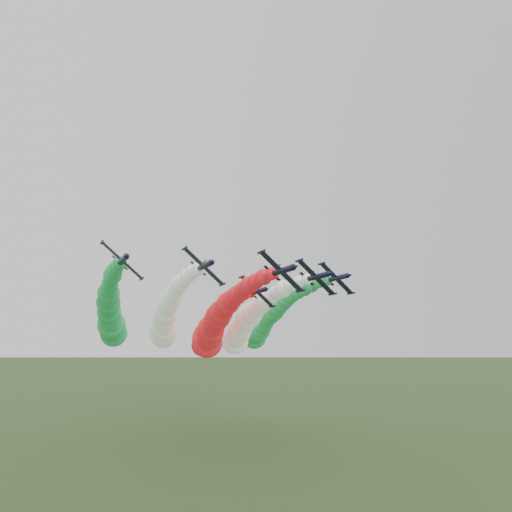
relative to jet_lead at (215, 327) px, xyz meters
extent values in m
plane|color=#3D5D29|center=(-8.42, -33.32, -27.72)|extent=(3000.00, 3000.00, 0.00)
cylinder|color=black|center=(-4.28, -43.99, 6.99)|extent=(1.42, 8.22, 1.42)
cone|color=black|center=(-4.28, -48.83, 6.99)|extent=(1.29, 1.64, 1.29)
cone|color=black|center=(-4.28, -39.51, 6.99)|extent=(1.29, 0.82, 1.29)
ellipsoid|color=black|center=(-4.04, -45.81, 7.27)|extent=(0.93, 1.72, 0.90)
cube|color=black|center=(-4.37, -44.17, 6.89)|extent=(6.76, 1.74, 5.76)
cylinder|color=black|center=(-7.71, -44.17, 9.72)|extent=(0.57, 2.38, 0.57)
cylinder|color=black|center=(-1.02, -44.17, 4.05)|extent=(0.57, 2.38, 0.57)
cube|color=black|center=(-3.60, -40.51, 7.79)|extent=(1.46, 1.37, 1.69)
cube|color=black|center=(-4.19, -40.51, 7.10)|extent=(2.71, 1.01, 2.32)
sphere|color=red|center=(-4.28, -40.79, 6.99)|extent=(2.14, 2.14, 2.14)
sphere|color=red|center=(-4.25, -37.37, 6.86)|extent=(2.80, 2.80, 2.80)
sphere|color=red|center=(-4.17, -33.95, 6.61)|extent=(2.83, 2.83, 2.83)
sphere|color=red|center=(-4.03, -30.53, 6.26)|extent=(3.24, 3.24, 3.24)
sphere|color=red|center=(-3.84, -27.11, 5.84)|extent=(3.09, 3.09, 3.09)
sphere|color=red|center=(-3.60, -23.69, 5.34)|extent=(3.49, 3.49, 3.49)
sphere|color=red|center=(-3.30, -20.27, 4.78)|extent=(3.83, 3.83, 3.83)
sphere|color=red|center=(-2.94, -16.85, 4.16)|extent=(4.66, 4.66, 4.66)
sphere|color=red|center=(-2.53, -13.43, 3.49)|extent=(4.49, 4.49, 4.49)
sphere|color=red|center=(-2.07, -10.01, 2.76)|extent=(5.30, 5.30, 5.30)
sphere|color=red|center=(-1.55, -6.59, 1.99)|extent=(5.75, 5.75, 5.75)
sphere|color=red|center=(-0.98, -3.17, 1.16)|extent=(5.53, 5.53, 5.53)
sphere|color=red|center=(-0.36, 0.25, 0.29)|extent=(5.37, 5.37, 5.37)
sphere|color=red|center=(0.33, 3.67, -0.62)|extent=(6.42, 6.42, 6.42)
sphere|color=red|center=(1.06, 7.08, -1.58)|extent=(6.65, 6.65, 6.65)
sphere|color=red|center=(1.85, 10.50, -2.58)|extent=(6.31, 6.31, 6.31)
sphere|color=red|center=(2.69, 13.92, -3.62)|extent=(7.98, 7.98, 7.98)
cylinder|color=black|center=(-13.53, -33.62, 8.68)|extent=(1.42, 8.22, 1.42)
cone|color=black|center=(-13.53, -38.46, 8.68)|extent=(1.29, 1.64, 1.29)
cone|color=black|center=(-13.53, -29.14, 8.68)|extent=(1.29, 0.82, 1.29)
ellipsoid|color=black|center=(-13.29, -35.44, 8.95)|extent=(0.93, 1.72, 0.90)
cube|color=black|center=(-13.62, -33.80, 8.57)|extent=(6.76, 1.74, 5.76)
cylinder|color=black|center=(-16.96, -33.80, 11.41)|extent=(0.57, 2.38, 0.57)
cylinder|color=black|center=(-10.28, -33.80, 5.73)|extent=(0.57, 2.38, 0.57)
cube|color=black|center=(-12.85, -30.14, 9.48)|extent=(1.46, 1.37, 1.69)
cube|color=black|center=(-13.44, -30.14, 8.78)|extent=(2.71, 1.01, 2.32)
sphere|color=white|center=(-13.53, -30.42, 8.68)|extent=(2.42, 2.42, 2.42)
sphere|color=white|center=(-13.50, -27.00, 8.55)|extent=(2.68, 2.68, 2.68)
sphere|color=white|center=(-13.42, -23.58, 8.29)|extent=(2.93, 2.93, 2.93)
sphere|color=white|center=(-13.29, -20.16, 7.95)|extent=(3.18, 3.18, 3.18)
sphere|color=white|center=(-13.10, -16.74, 7.52)|extent=(3.57, 3.57, 3.57)
sphere|color=white|center=(-12.85, -13.32, 7.03)|extent=(3.40, 3.40, 3.40)
sphere|color=white|center=(-12.55, -9.90, 6.47)|extent=(3.85, 3.85, 3.85)
sphere|color=white|center=(-12.20, -6.48, 5.85)|extent=(4.42, 4.42, 4.42)
sphere|color=white|center=(-11.79, -3.06, 5.18)|extent=(4.83, 4.83, 4.83)
sphere|color=white|center=(-11.32, 0.36, 4.45)|extent=(4.76, 4.76, 4.76)
sphere|color=white|center=(-10.81, 3.78, 3.67)|extent=(5.77, 5.77, 5.77)
sphere|color=white|center=(-10.24, 7.19, 2.85)|extent=(5.38, 5.38, 5.38)
sphere|color=white|center=(-9.61, 10.61, 1.98)|extent=(5.76, 5.76, 5.76)
sphere|color=white|center=(-8.93, 14.03, 1.06)|extent=(5.78, 5.78, 5.78)
sphere|color=white|center=(-8.19, 17.45, 0.10)|extent=(6.76, 6.76, 6.76)
sphere|color=white|center=(-7.40, 20.87, -0.90)|extent=(7.24, 7.24, 7.24)
sphere|color=white|center=(-6.56, 24.29, -1.94)|extent=(6.49, 6.49, 6.49)
cylinder|color=black|center=(6.50, -36.13, 7.63)|extent=(1.42, 8.22, 1.42)
cone|color=black|center=(6.50, -40.98, 7.63)|extent=(1.29, 1.64, 1.29)
cone|color=black|center=(6.50, -31.66, 7.63)|extent=(1.29, 0.82, 1.29)
ellipsoid|color=black|center=(6.74, -37.96, 7.90)|extent=(0.93, 1.72, 0.90)
cube|color=black|center=(6.41, -36.32, 7.52)|extent=(6.76, 1.74, 5.76)
cylinder|color=black|center=(3.07, -36.32, 10.36)|extent=(0.57, 2.38, 0.57)
cylinder|color=black|center=(9.75, -36.32, 4.68)|extent=(0.57, 2.38, 0.57)
cube|color=black|center=(7.18, -32.66, 8.43)|extent=(1.46, 1.37, 1.69)
cube|color=black|center=(6.59, -32.66, 7.73)|extent=(2.71, 1.01, 2.32)
sphere|color=white|center=(6.50, -32.93, 7.63)|extent=(1.99, 1.99, 1.99)
sphere|color=white|center=(6.53, -29.52, 7.50)|extent=(2.34, 2.34, 2.34)
sphere|color=white|center=(6.61, -26.10, 7.24)|extent=(2.68, 2.68, 2.68)
sphere|color=white|center=(6.74, -22.68, 6.90)|extent=(3.48, 3.48, 3.48)
sphere|color=white|center=(6.93, -19.26, 6.47)|extent=(3.18, 3.18, 3.18)
sphere|color=white|center=(7.18, -15.84, 5.98)|extent=(3.36, 3.36, 3.36)
sphere|color=white|center=(7.48, -12.42, 5.42)|extent=(4.24, 4.24, 4.24)
sphere|color=white|center=(7.83, -9.00, 4.80)|extent=(4.32, 4.32, 4.32)
sphere|color=white|center=(8.24, -5.58, 4.13)|extent=(4.46, 4.46, 4.46)
sphere|color=white|center=(8.71, -2.16, 3.40)|extent=(5.19, 5.19, 5.19)
sphere|color=white|center=(9.22, 1.26, 2.62)|extent=(5.88, 5.88, 5.88)
sphere|color=white|center=(9.79, 4.68, 1.80)|extent=(5.66, 5.66, 5.66)
sphere|color=white|center=(10.42, 8.10, 0.93)|extent=(5.48, 5.48, 5.48)
sphere|color=white|center=(11.10, 11.52, 0.01)|extent=(6.22, 6.22, 6.22)
sphere|color=white|center=(11.84, 14.94, -0.95)|extent=(6.65, 6.65, 6.65)
sphere|color=white|center=(12.63, 18.36, -1.95)|extent=(6.21, 6.21, 6.21)
sphere|color=white|center=(13.47, 21.78, -2.99)|extent=(7.76, 7.76, 7.76)
cylinder|color=black|center=(-26.18, -29.24, 9.51)|extent=(1.42, 8.22, 1.42)
cone|color=black|center=(-26.18, -34.08, 9.51)|extent=(1.29, 1.64, 1.29)
cone|color=black|center=(-26.18, -24.76, 9.51)|extent=(1.29, 0.82, 1.29)
ellipsoid|color=black|center=(-25.95, -31.07, 9.78)|extent=(0.93, 1.72, 0.90)
cube|color=black|center=(-26.27, -29.42, 9.40)|extent=(6.76, 1.74, 5.76)
cylinder|color=black|center=(-29.62, -29.42, 12.24)|extent=(0.57, 2.38, 0.57)
cylinder|color=black|center=(-22.93, -29.42, 6.56)|extent=(0.57, 2.38, 0.57)
cube|color=black|center=(-25.50, -25.77, 10.31)|extent=(1.46, 1.37, 1.69)
cube|color=black|center=(-26.09, -25.77, 9.61)|extent=(2.71, 1.01, 2.32)
sphere|color=#1A8A40|center=(-26.18, -26.04, 9.51)|extent=(2.23, 2.23, 2.23)
sphere|color=#1A8A40|center=(-26.15, -22.62, 9.38)|extent=(2.56, 2.56, 2.56)
sphere|color=#1A8A40|center=(-26.07, -19.20, 9.12)|extent=(2.92, 2.92, 2.92)
sphere|color=#1A8A40|center=(-25.94, -15.78, 8.78)|extent=(3.50, 3.50, 3.50)
sphere|color=#1A8A40|center=(-25.75, -12.36, 8.35)|extent=(3.02, 3.02, 3.02)
sphere|color=#1A8A40|center=(-25.50, -8.95, 7.86)|extent=(3.39, 3.39, 3.39)
sphere|color=#1A8A40|center=(-25.20, -5.53, 7.30)|extent=(3.79, 3.79, 3.79)
sphere|color=#1A8A40|center=(-24.85, -2.11, 6.68)|extent=(4.73, 4.73, 4.73)
sphere|color=#1A8A40|center=(-24.44, 1.31, 6.00)|extent=(4.62, 4.62, 4.62)
sphere|color=#1A8A40|center=(-23.98, 4.73, 5.28)|extent=(5.43, 5.43, 5.43)
sphere|color=#1A8A40|center=(-23.46, 8.15, 4.50)|extent=(4.83, 4.83, 4.83)
sphere|color=#1A8A40|center=(-22.89, 11.57, 3.68)|extent=(5.63, 5.63, 5.63)
sphere|color=#1A8A40|center=(-22.26, 14.99, 2.81)|extent=(5.70, 5.70, 5.70)
sphere|color=#1A8A40|center=(-21.58, 18.41, 1.89)|extent=(5.74, 5.74, 5.74)
sphere|color=#1A8A40|center=(-20.84, 21.83, 0.93)|extent=(7.15, 7.15, 7.15)
sphere|color=#1A8A40|center=(-20.05, 25.25, -0.07)|extent=(6.61, 6.61, 6.61)
sphere|color=#1A8A40|center=(-19.21, 28.67, -1.11)|extent=(7.29, 7.29, 7.29)
cylinder|color=black|center=(16.04, -27.87, 8.93)|extent=(1.42, 8.22, 1.42)
cone|color=black|center=(16.04, -32.72, 8.93)|extent=(1.29, 1.64, 1.29)
cone|color=black|center=(16.04, -23.39, 8.93)|extent=(1.29, 0.82, 1.29)
ellipsoid|color=black|center=(16.28, -29.70, 9.21)|extent=(0.93, 1.72, 0.90)
cube|color=black|center=(15.95, -28.06, 8.83)|extent=(6.76, 1.74, 5.76)
cylinder|color=black|center=(12.61, -28.06, 11.67)|extent=(0.57, 2.38, 0.57)
cylinder|color=black|center=(19.30, -28.06, 5.99)|extent=(0.57, 2.38, 0.57)
cube|color=black|center=(16.72, -24.40, 9.73)|extent=(1.46, 1.37, 1.69)
cube|color=black|center=(16.13, -24.40, 9.04)|extent=(2.71, 1.01, 2.32)
sphere|color=#1A8A40|center=(16.04, -24.67, 8.93)|extent=(2.22, 2.22, 2.22)
sphere|color=#1A8A40|center=(16.07, -21.25, 8.81)|extent=(2.41, 2.41, 2.41)
sphere|color=#1A8A40|center=(16.15, -17.84, 8.55)|extent=(3.11, 3.11, 3.11)
sphere|color=#1A8A40|center=(16.29, -14.42, 8.20)|extent=(3.33, 3.33, 3.33)
sphere|color=#1A8A40|center=(16.48, -11.00, 7.78)|extent=(3.20, 3.20, 3.20)
sphere|color=#1A8A40|center=(16.72, -7.58, 7.28)|extent=(3.40, 3.40, 3.40)
sphere|color=#1A8A40|center=(17.02, -4.16, 6.72)|extent=(3.89, 3.89, 3.89)
sphere|color=#1A8A40|center=(17.38, -0.74, 6.11)|extent=(4.50, 4.50, 4.50)
sphere|color=#1A8A40|center=(17.78, 2.68, 5.43)|extent=(4.99, 4.99, 4.99)
sphere|color=#1A8A40|center=(18.25, 6.10, 4.71)|extent=(5.69, 5.69, 5.69)
sphere|color=#1A8A40|center=(18.76, 9.52, 3.93)|extent=(5.57, 5.57, 5.57)
sphere|color=#1A8A40|center=(19.34, 12.94, 3.11)|extent=(5.22, 5.22, 5.22)
sphere|color=#1A8A40|center=(19.96, 16.36, 2.23)|extent=(5.96, 5.96, 5.96)
sphere|color=#1A8A40|center=(20.64, 19.78, 1.32)|extent=(6.42, 6.42, 6.42)
sphere|color=#1A8A40|center=(21.38, 23.20, 0.36)|extent=(7.17, 7.17, 7.17)
sphere|color=#1A8A40|center=(22.17, 26.62, -0.64)|extent=(6.42, 6.42, 6.42)
sphere|color=#1A8A40|center=(23.01, 30.04, -1.68)|extent=(7.50, 7.50, 7.50)
cylinder|color=black|center=(1.58, -21.23, 6.31)|extent=(1.42, 8.22, 1.42)
cone|color=black|center=(1.58, -26.08, 6.31)|extent=(1.29, 1.64, 1.29)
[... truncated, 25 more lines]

